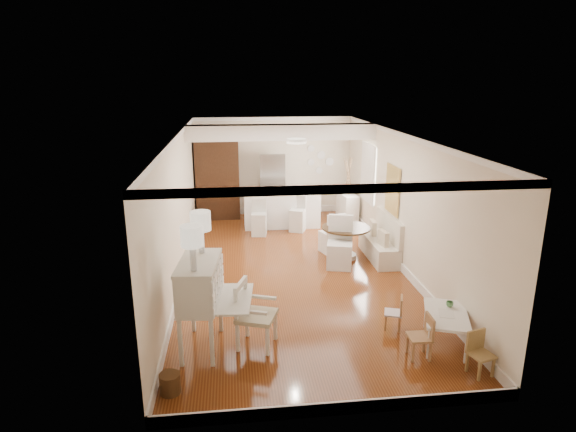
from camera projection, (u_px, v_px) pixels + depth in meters
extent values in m
plane|color=brown|center=(293.00, 270.00, 10.00)|extent=(9.00, 9.00, 0.00)
cube|color=white|center=(293.00, 135.00, 9.23)|extent=(4.50, 9.00, 0.04)
cube|color=#EFE2CA|center=(273.00, 166.00, 13.91)|extent=(4.50, 0.04, 2.80)
cube|color=#EFE2CA|center=(344.00, 308.00, 5.32)|extent=(4.50, 0.04, 2.80)
cube|color=#EFE2CA|center=(178.00, 209.00, 9.36)|extent=(0.04, 9.00, 2.80)
cube|color=#EFE2CA|center=(401.00, 202.00, 9.87)|extent=(0.04, 9.00, 2.80)
cube|color=white|center=(281.00, 132.00, 11.38)|extent=(4.50, 0.45, 0.36)
cube|color=tan|center=(392.00, 190.00, 10.30)|extent=(0.04, 0.84, 1.04)
cube|color=white|center=(369.00, 173.00, 12.11)|extent=(0.04, 1.10, 1.40)
cylinder|color=#381E11|center=(231.00, 151.00, 13.63)|extent=(0.30, 0.03, 0.30)
cylinder|color=white|center=(296.00, 141.00, 8.76)|extent=(0.36, 0.36, 0.08)
cube|color=silver|center=(201.00, 305.00, 6.96)|extent=(1.18, 1.20, 1.38)
cube|color=white|center=(257.00, 315.00, 7.07)|extent=(0.74, 0.74, 1.01)
cylinder|color=#513319|center=(170.00, 383.00, 6.08)|extent=(0.35, 0.35, 0.27)
cube|color=white|center=(445.00, 329.00, 7.17)|extent=(0.91, 1.15, 0.50)
cube|color=#A7774B|center=(419.00, 336.00, 6.82)|extent=(0.33, 0.33, 0.65)
cube|color=#9E7047|center=(393.00, 312.00, 7.62)|extent=(0.34, 0.34, 0.56)
cube|color=#9D7B47|center=(481.00, 354.00, 6.42)|extent=(0.36, 0.36, 0.61)
cube|color=silver|center=(380.00, 237.00, 10.57)|extent=(0.52, 1.60, 0.98)
cylinder|color=#3E2914|center=(346.00, 243.00, 10.61)|extent=(1.19, 1.19, 0.72)
cube|color=white|center=(340.00, 243.00, 10.05)|extent=(0.63, 0.65, 1.08)
cube|color=white|center=(332.00, 232.00, 10.94)|extent=(0.57, 0.59, 0.95)
cube|color=white|center=(282.00, 208.00, 12.83)|extent=(2.05, 0.65, 1.03)
cube|color=silver|center=(259.00, 218.00, 12.14)|extent=(0.41, 0.41, 0.91)
cube|color=silver|center=(298.00, 214.00, 12.47)|extent=(0.48, 0.48, 0.92)
cube|color=#381E11|center=(218.00, 178.00, 13.49)|extent=(1.20, 0.60, 2.30)
imported|color=silver|center=(285.00, 185.00, 13.75)|extent=(0.75, 0.65, 1.80)
cube|color=silver|center=(347.00, 208.00, 13.23)|extent=(0.47, 0.88, 0.81)
imported|color=#4E8650|center=(450.00, 304.00, 7.31)|extent=(0.14, 0.14, 0.08)
imported|color=white|center=(347.00, 191.00, 13.11)|extent=(0.21, 0.21, 0.18)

